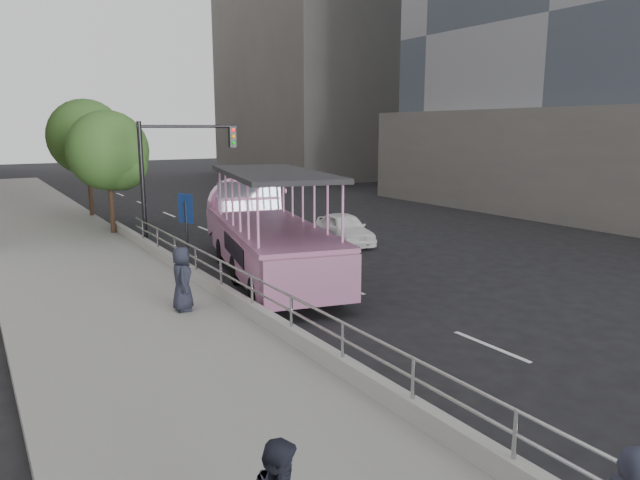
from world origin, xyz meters
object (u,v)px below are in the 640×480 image
at_px(street_tree_far, 89,140).
at_px(street_tree_near, 111,154).
at_px(car, 344,229).
at_px(parking_sign, 186,227).
at_px(traffic_signal, 171,164).
at_px(duck_boat, 263,234).
at_px(pedestrian_far, 182,279).

bearing_deg(street_tree_far, street_tree_near, -91.91).
xyz_separation_m(car, parking_sign, (-7.85, -2.49, 1.14)).
bearing_deg(traffic_signal, parking_sign, -103.50).
bearing_deg(car, duck_boat, -141.78).
distance_m(parking_sign, street_tree_far, 15.03).
height_order(car, traffic_signal, traffic_signal).
bearing_deg(parking_sign, street_tree_far, 90.40).
xyz_separation_m(duck_boat, car, (5.18, 2.59, -0.67)).
bearing_deg(pedestrian_far, duck_boat, -31.53).
distance_m(duck_boat, street_tree_near, 9.73).
bearing_deg(parking_sign, duck_boat, -2.25).
xyz_separation_m(traffic_signal, street_tree_far, (-1.40, 9.43, 0.81)).
relative_size(car, parking_sign, 1.35).
bearing_deg(car, street_tree_near, 153.82).
height_order(duck_boat, pedestrian_far, duck_boat).
height_order(car, parking_sign, parking_sign).
bearing_deg(traffic_signal, pedestrian_far, -106.61).
xyz_separation_m(pedestrian_far, street_tree_far, (1.30, 18.49, 3.17)).
bearing_deg(pedestrian_far, traffic_signal, 0.73).
xyz_separation_m(pedestrian_far, traffic_signal, (2.70, 9.06, 2.36)).
distance_m(pedestrian_far, street_tree_far, 18.80).
bearing_deg(duck_boat, street_tree_near, 108.47).
height_order(duck_boat, car, duck_boat).
distance_m(car, pedestrian_far, 11.13).
height_order(pedestrian_far, traffic_signal, traffic_signal).
bearing_deg(street_tree_near, car, -37.81).
relative_size(traffic_signal, street_tree_far, 0.81).
height_order(car, pedestrian_far, pedestrian_far).
distance_m(car, traffic_signal, 7.71).
xyz_separation_m(car, street_tree_far, (-7.96, 12.33, 3.64)).
xyz_separation_m(car, traffic_signal, (-6.56, 2.90, 2.83)).
xyz_separation_m(pedestrian_far, street_tree_near, (1.10, 12.49, 2.68)).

